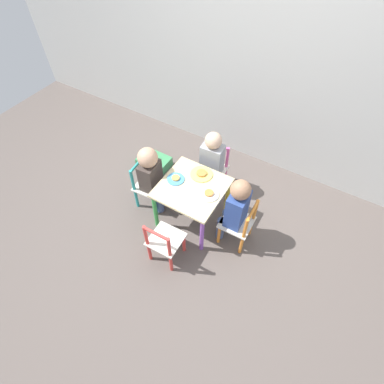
# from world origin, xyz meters

# --- Properties ---
(ground_plane) EXTENTS (6.00, 6.00, 0.00)m
(ground_plane) POSITION_xyz_m (0.00, 0.00, 0.00)
(ground_plane) COLOR #5B514C
(house_wall) EXTENTS (6.00, 0.06, 2.60)m
(house_wall) POSITION_xyz_m (0.00, 1.11, 1.30)
(house_wall) COLOR beige
(house_wall) RESTS_ON ground_plane
(kids_table) EXTENTS (0.54, 0.54, 0.47)m
(kids_table) POSITION_xyz_m (0.00, 0.00, 0.39)
(kids_table) COLOR beige
(kids_table) RESTS_ON ground_plane
(chair_orange) EXTENTS (0.27, 0.27, 0.50)m
(chair_orange) POSITION_xyz_m (0.46, 0.01, 0.24)
(chair_orange) COLOR silver
(chair_orange) RESTS_ON ground_plane
(chair_pink) EXTENTS (0.28, 0.28, 0.50)m
(chair_pink) POSITION_xyz_m (-0.03, 0.46, 0.24)
(chair_pink) COLOR silver
(chair_pink) RESTS_ON ground_plane
(chair_teal) EXTENTS (0.28, 0.28, 0.50)m
(chair_teal) POSITION_xyz_m (-0.46, -0.03, 0.24)
(chair_teal) COLOR silver
(chair_teal) RESTS_ON ground_plane
(chair_red) EXTENTS (0.27, 0.27, 0.50)m
(chair_red) POSITION_xyz_m (0.01, -0.46, 0.24)
(chair_red) COLOR silver
(chair_red) RESTS_ON ground_plane
(child_right) EXTENTS (0.22, 0.20, 0.75)m
(child_right) POSITION_xyz_m (0.40, 0.01, 0.45)
(child_right) COLOR #4C608E
(child_right) RESTS_ON ground_plane
(child_back) EXTENTS (0.21, 0.22, 0.73)m
(child_back) POSITION_xyz_m (-0.03, 0.40, 0.43)
(child_back) COLOR #4C608E
(child_back) RESTS_ON ground_plane
(child_left) EXTENTS (0.23, 0.21, 0.71)m
(child_left) POSITION_xyz_m (-0.40, -0.03, 0.44)
(child_left) COLOR #4C608E
(child_left) RESTS_ON ground_plane
(plate_right) EXTENTS (0.17, 0.17, 0.03)m
(plate_right) POSITION_xyz_m (0.16, 0.00, 0.47)
(plate_right) COLOR white
(plate_right) RESTS_ON kids_table
(plate_back) EXTENTS (0.19, 0.19, 0.03)m
(plate_back) POSITION_xyz_m (0.00, 0.16, 0.47)
(plate_back) COLOR #EADB66
(plate_back) RESTS_ON kids_table
(plate_left) EXTENTS (0.15, 0.15, 0.03)m
(plate_left) POSITION_xyz_m (-0.16, 0.00, 0.47)
(plate_left) COLOR #4C9EE0
(plate_left) RESTS_ON kids_table
(storage_bin) EXTENTS (0.33, 0.24, 0.11)m
(storage_bin) POSITION_xyz_m (-0.72, 0.39, 0.06)
(storage_bin) COLOR #3D8E56
(storage_bin) RESTS_ON ground_plane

